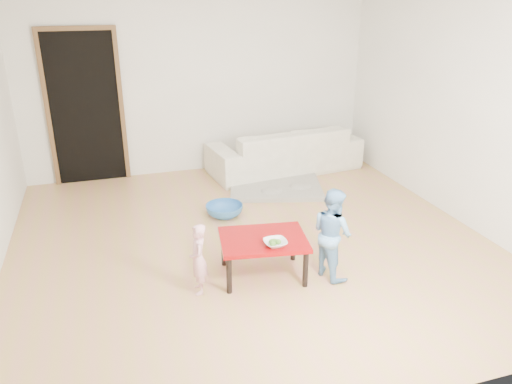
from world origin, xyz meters
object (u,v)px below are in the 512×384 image
red_table (263,257)px  child_pink (198,259)px  sofa (285,149)px  bowl (275,243)px  child_blue (332,233)px  basin (224,210)px

red_table → child_pink: bearing=-171.8°
sofa → red_table: size_ratio=2.81×
bowl → red_table: bearing=107.8°
child_blue → child_pink: bearing=70.9°
bowl → child_pink: 0.70m
child_pink → child_blue: child_blue is taller
red_table → bowl: (0.06, -0.18, 0.22)m
sofa → red_table: (-1.24, -2.76, -0.13)m
child_blue → basin: size_ratio=1.96×
sofa → bowl: (-1.18, -2.93, 0.10)m
sofa → red_table: bearing=58.6°
red_table → child_pink: (-0.63, -0.09, 0.13)m
child_pink → child_blue: 1.26m
child_pink → basin: 1.66m
child_pink → basin: (0.61, 1.52, -0.26)m
red_table → basin: bearing=90.9°
sofa → child_blue: bearing=70.8°
bowl → child_blue: size_ratio=0.24×
child_blue → basin: 1.76m
child_pink → child_blue: bearing=92.4°
child_blue → basin: (-0.64, 1.60, -0.37)m
sofa → bowl: bearing=60.9°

